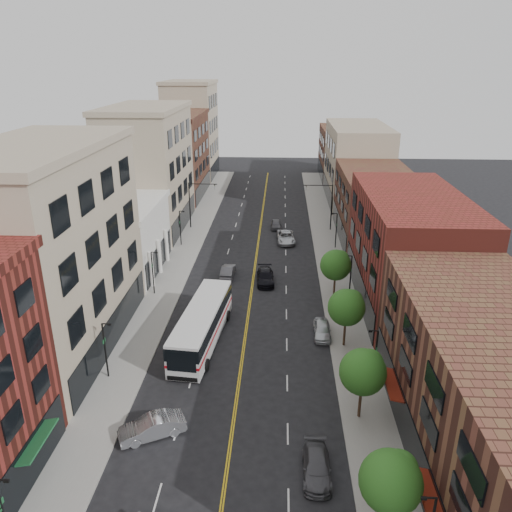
% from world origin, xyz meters
% --- Properties ---
extents(ground, '(220.00, 220.00, 0.00)m').
position_xyz_m(ground, '(0.00, 0.00, 0.00)').
color(ground, black).
rests_on(ground, ground).
extents(sidewalk_left, '(4.00, 110.00, 0.15)m').
position_xyz_m(sidewalk_left, '(-10.00, 35.00, 0.07)').
color(sidewalk_left, gray).
rests_on(sidewalk_left, ground).
extents(sidewalk_right, '(4.00, 110.00, 0.15)m').
position_xyz_m(sidewalk_right, '(10.00, 35.00, 0.07)').
color(sidewalk_right, gray).
rests_on(sidewalk_right, ground).
extents(bldg_l_tanoffice, '(10.00, 22.00, 18.00)m').
position_xyz_m(bldg_l_tanoffice, '(-17.00, 13.00, 9.00)').
color(bldg_l_tanoffice, tan).
rests_on(bldg_l_tanoffice, ground).
extents(bldg_l_white, '(10.00, 14.00, 8.00)m').
position_xyz_m(bldg_l_white, '(-17.00, 31.00, 4.00)').
color(bldg_l_white, silver).
rests_on(bldg_l_white, ground).
extents(bldg_l_far_a, '(10.00, 20.00, 18.00)m').
position_xyz_m(bldg_l_far_a, '(-17.00, 48.00, 9.00)').
color(bldg_l_far_a, tan).
rests_on(bldg_l_far_a, ground).
extents(bldg_l_far_b, '(10.00, 20.00, 15.00)m').
position_xyz_m(bldg_l_far_b, '(-17.00, 68.00, 7.50)').
color(bldg_l_far_b, brown).
rests_on(bldg_l_far_b, ground).
extents(bldg_l_far_c, '(10.00, 16.00, 20.00)m').
position_xyz_m(bldg_l_far_c, '(-17.00, 86.00, 10.00)').
color(bldg_l_far_c, tan).
rests_on(bldg_l_far_c, ground).
extents(bldg_r_near, '(10.00, 26.00, 10.00)m').
position_xyz_m(bldg_r_near, '(17.00, 0.00, 5.00)').
color(bldg_r_near, brown).
rests_on(bldg_r_near, ground).
extents(bldg_r_mid, '(10.00, 22.00, 12.00)m').
position_xyz_m(bldg_r_mid, '(17.00, 24.00, 6.00)').
color(bldg_r_mid, maroon).
rests_on(bldg_r_mid, ground).
extents(bldg_r_far_a, '(10.00, 20.00, 10.00)m').
position_xyz_m(bldg_r_far_a, '(17.00, 45.00, 5.00)').
color(bldg_r_far_a, brown).
rests_on(bldg_r_far_a, ground).
extents(bldg_r_far_b, '(10.00, 22.00, 14.00)m').
position_xyz_m(bldg_r_far_b, '(17.00, 66.00, 7.00)').
color(bldg_r_far_b, tan).
rests_on(bldg_r_far_b, ground).
extents(bldg_r_far_c, '(10.00, 18.00, 11.00)m').
position_xyz_m(bldg_r_far_c, '(17.00, 86.00, 5.50)').
color(bldg_r_far_c, brown).
rests_on(bldg_r_far_c, ground).
extents(tree_r_0, '(3.40, 3.40, 5.59)m').
position_xyz_m(tree_r_0, '(9.39, -5.93, 4.13)').
color(tree_r_0, black).
rests_on(tree_r_0, sidewalk_right).
extents(tree_r_1, '(3.40, 3.40, 5.59)m').
position_xyz_m(tree_r_1, '(9.39, 4.07, 4.13)').
color(tree_r_1, black).
rests_on(tree_r_1, sidewalk_right).
extents(tree_r_2, '(3.40, 3.40, 5.59)m').
position_xyz_m(tree_r_2, '(9.39, 14.07, 4.13)').
color(tree_r_2, black).
rests_on(tree_r_2, sidewalk_right).
extents(tree_r_3, '(3.40, 3.40, 5.59)m').
position_xyz_m(tree_r_3, '(9.39, 24.07, 4.13)').
color(tree_r_3, black).
rests_on(tree_r_3, sidewalk_right).
extents(lamp_l_0, '(0.81, 0.55, 5.05)m').
position_xyz_m(lamp_l_0, '(-10.95, -8.00, 2.97)').
color(lamp_l_0, black).
rests_on(lamp_l_0, sidewalk_left).
extents(lamp_l_1, '(0.81, 0.55, 5.05)m').
position_xyz_m(lamp_l_1, '(-10.95, 8.00, 2.97)').
color(lamp_l_1, black).
rests_on(lamp_l_1, sidewalk_left).
extents(lamp_l_2, '(0.81, 0.55, 5.05)m').
position_xyz_m(lamp_l_2, '(-10.95, 24.00, 2.97)').
color(lamp_l_2, black).
rests_on(lamp_l_2, sidewalk_left).
extents(lamp_l_3, '(0.81, 0.55, 5.05)m').
position_xyz_m(lamp_l_3, '(-10.95, 40.00, 2.97)').
color(lamp_l_3, black).
rests_on(lamp_l_3, sidewalk_left).
extents(lamp_r_1, '(0.81, 0.55, 5.05)m').
position_xyz_m(lamp_r_1, '(10.95, 8.00, 2.97)').
color(lamp_r_1, black).
rests_on(lamp_r_1, sidewalk_right).
extents(lamp_r_2, '(0.81, 0.55, 5.05)m').
position_xyz_m(lamp_r_2, '(10.95, 24.00, 2.97)').
color(lamp_r_2, black).
rests_on(lamp_r_2, sidewalk_right).
extents(lamp_r_3, '(0.81, 0.55, 5.05)m').
position_xyz_m(lamp_r_3, '(10.95, 40.00, 2.97)').
color(lamp_r_3, black).
rests_on(lamp_r_3, sidewalk_right).
extents(signal_mast_left, '(4.49, 0.18, 7.20)m').
position_xyz_m(signal_mast_left, '(-10.27, 48.00, 4.65)').
color(signal_mast_left, black).
rests_on(signal_mast_left, sidewalk_left).
extents(signal_mast_right, '(4.49, 0.18, 7.20)m').
position_xyz_m(signal_mast_right, '(10.27, 48.00, 4.65)').
color(signal_mast_right, black).
rests_on(signal_mast_right, sidewalk_right).
extents(city_bus, '(4.27, 13.66, 3.46)m').
position_xyz_m(city_bus, '(-3.95, 14.09, 2.01)').
color(city_bus, silver).
rests_on(city_bus, ground).
extents(car_angle_b, '(4.93, 3.55, 1.54)m').
position_xyz_m(car_angle_b, '(-5.60, 1.30, 0.77)').
color(car_angle_b, '#B7B9C0').
rests_on(car_angle_b, ground).
extents(car_parked_mid, '(1.82, 4.41, 1.28)m').
position_xyz_m(car_parked_mid, '(5.80, -1.69, 0.64)').
color(car_parked_mid, '#46464A').
rests_on(car_parked_mid, ground).
extents(car_parked_far, '(1.66, 4.04, 1.37)m').
position_xyz_m(car_parked_far, '(7.40, 15.74, 0.69)').
color(car_parked_far, silver).
rests_on(car_parked_far, ground).
extents(car_lane_behind, '(1.62, 4.25, 1.39)m').
position_xyz_m(car_lane_behind, '(-3.15, 29.53, 0.69)').
color(car_lane_behind, '#4F4F54').
rests_on(car_lane_behind, ground).
extents(car_lane_a, '(2.38, 5.11, 1.45)m').
position_xyz_m(car_lane_a, '(1.50, 27.89, 0.72)').
color(car_lane_a, black).
rests_on(car_lane_a, ground).
extents(car_lane_b, '(2.89, 5.66, 1.53)m').
position_xyz_m(car_lane_b, '(4.02, 42.27, 0.77)').
color(car_lane_b, '#B6BABF').
rests_on(car_lane_b, ground).
extents(car_lane_c, '(1.69, 3.89, 1.31)m').
position_xyz_m(car_lane_c, '(2.49, 48.59, 0.65)').
color(car_lane_c, '#515157').
rests_on(car_lane_c, ground).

